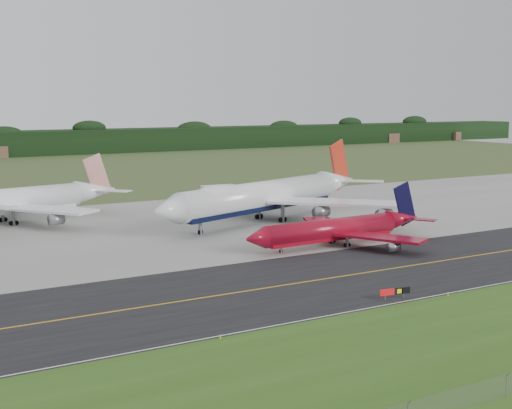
% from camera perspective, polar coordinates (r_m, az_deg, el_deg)
% --- Properties ---
extents(ground, '(600.00, 600.00, 0.00)m').
position_cam_1_polar(ground, '(116.83, 7.02, -5.11)').
color(ground, '#395226').
rests_on(ground, ground).
extents(taxiway, '(400.00, 32.00, 0.02)m').
position_cam_1_polar(taxiway, '(113.77, 8.25, -5.50)').
color(taxiway, black).
rests_on(taxiway, ground).
extents(apron, '(400.00, 78.00, 0.01)m').
position_cam_1_polar(apron, '(159.48, -4.17, -1.45)').
color(apron, gray).
rests_on(apron, ground).
extents(taxiway_centreline, '(400.00, 0.40, 0.00)m').
position_cam_1_polar(taxiway_centreline, '(113.77, 8.25, -5.49)').
color(taxiway_centreline, orange).
rests_on(taxiway_centreline, taxiway).
extents(taxiway_edge_line, '(400.00, 0.25, 0.00)m').
position_cam_1_polar(taxiway_edge_line, '(102.55, 13.70, -7.18)').
color(taxiway_edge_line, silver).
rests_on(taxiway_edge_line, taxiway).
extents(horizon_treeline, '(700.00, 25.00, 12.00)m').
position_cam_1_polar(horizon_treeline, '(370.99, -19.65, 4.51)').
color(horizon_treeline, black).
rests_on(horizon_treeline, ground).
extents(jet_ba_747, '(66.78, 53.79, 17.32)m').
position_cam_1_polar(jet_ba_747, '(159.87, 0.85, 0.73)').
color(jet_ba_747, white).
rests_on(jet_ba_747, ground).
extents(jet_red_737, '(40.77, 33.27, 11.02)m').
position_cam_1_polar(jet_red_737, '(134.97, 6.69, -1.97)').
color(jet_red_737, maroon).
rests_on(jet_red_737, ground).
extents(jet_star_tail, '(54.76, 45.18, 14.50)m').
position_cam_1_polar(jet_star_tail, '(166.40, -19.35, 0.19)').
color(jet_star_tail, white).
rests_on(jet_star_tail, ground).
extents(taxiway_sign, '(4.65, 0.94, 1.56)m').
position_cam_1_polar(taxiway_sign, '(100.03, 11.06, -6.85)').
color(taxiway_sign, slate).
rests_on(taxiway_sign, ground).
extents(edge_marker_left, '(0.16, 0.16, 0.50)m').
position_cam_1_polar(edge_marker_left, '(82.80, -2.88, -10.55)').
color(edge_marker_left, yellow).
rests_on(edge_marker_left, ground).
extents(edge_marker_center, '(0.16, 0.16, 0.50)m').
position_cam_1_polar(edge_marker_center, '(103.56, 15.11, -6.95)').
color(edge_marker_center, yellow).
rests_on(edge_marker_center, ground).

